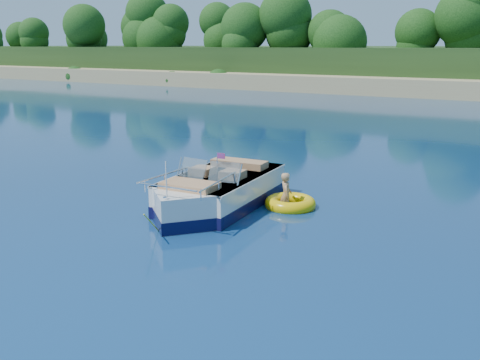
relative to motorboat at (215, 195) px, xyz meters
The scene contains 5 objects.
ground 0.51m from the motorboat, 145.16° to the right, with size 160.00×160.00×0.00m, color #092043.
treeline 41.15m from the motorboat, 90.32° to the left, with size 150.00×7.12×8.19m.
motorboat is the anchor object (origin of this frame).
tow_tube 2.08m from the motorboat, 33.27° to the left, with size 1.58×1.58×0.37m.
boy 1.99m from the motorboat, 36.20° to the left, with size 0.49×0.32×1.34m, color tan.
Camera 1 is at (7.82, -11.52, 4.34)m, focal length 40.00 mm.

